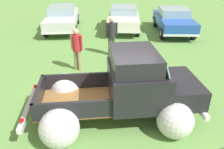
{
  "coord_description": "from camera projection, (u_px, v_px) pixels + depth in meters",
  "views": [
    {
      "loc": [
        -0.02,
        -5.18,
        3.93
      ],
      "look_at": [
        0.0,
        0.89,
        0.86
      ],
      "focal_mm": 36.12,
      "sensor_mm": 36.0,
      "label": 1
    }
  ],
  "objects": [
    {
      "name": "show_car_2",
      "position": [
        173.0,
        19.0,
        13.53
      ],
      "size": [
        2.01,
        4.32,
        1.43
      ],
      "rotation": [
        0.0,
        0.0,
        -1.59
      ],
      "color": "black",
      "rests_on": "ground"
    },
    {
      "name": "ground_plane",
      "position": [
        112.0,
        116.0,
        6.39
      ],
      "size": [
        80.0,
        80.0,
        0.0
      ],
      "primitive_type": "plane",
      "color": "#609347"
    },
    {
      "name": "show_car_0",
      "position": [
        62.0,
        17.0,
        14.09
      ],
      "size": [
        2.3,
        4.87,
        1.43
      ],
      "rotation": [
        0.0,
        0.0,
        -1.48
      ],
      "color": "black",
      "rests_on": "ground"
    },
    {
      "name": "spectator_1",
      "position": [
        76.0,
        47.0,
        8.67
      ],
      "size": [
        0.52,
        0.45,
        1.69
      ],
      "rotation": [
        0.0,
        0.0,
        1.12
      ],
      "color": "gray",
      "rests_on": "ground"
    },
    {
      "name": "show_car_1",
      "position": [
        123.0,
        17.0,
        14.08
      ],
      "size": [
        2.12,
        4.38,
        1.43
      ],
      "rotation": [
        0.0,
        0.0,
        -1.63
      ],
      "color": "black",
      "rests_on": "ground"
    },
    {
      "name": "spectator_0",
      "position": [
        111.0,
        34.0,
        10.06
      ],
      "size": [
        0.54,
        0.38,
        1.76
      ],
      "rotation": [
        0.0,
        0.0,
        4.84
      ],
      "color": "#4C4742",
      "rests_on": "ground"
    },
    {
      "name": "vintage_pickup_truck",
      "position": [
        126.0,
        92.0,
        6.09
      ],
      "size": [
        4.79,
        3.14,
        1.96
      ],
      "rotation": [
        0.0,
        0.0,
        0.1
      ],
      "color": "black",
      "rests_on": "ground"
    }
  ]
}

